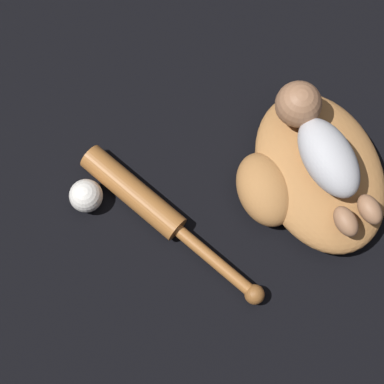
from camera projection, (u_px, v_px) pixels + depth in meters
ground_plane at (329, 173)px, 1.39m from camera, size 6.00×6.00×0.00m
baseball_glove at (311, 174)px, 1.34m from camera, size 0.41×0.36×0.09m
baby_figure at (321, 145)px, 1.26m from camera, size 0.33×0.19×0.09m
baseball_bat at (152, 208)px, 1.33m from camera, size 0.37×0.35×0.06m
baseball at (86, 196)px, 1.33m from camera, size 0.07×0.07×0.07m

